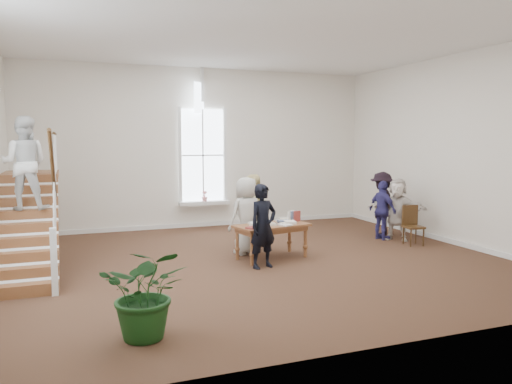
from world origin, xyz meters
name	(u,v)px	position (x,y,z in m)	size (l,w,h in m)	color
ground	(258,261)	(0.00, 0.00, 0.00)	(10.00, 10.00, 0.00)	#432B1A
room_shell	(204,213)	(0.00, 4.39, 0.40)	(10.49, 10.00, 10.00)	silver
staircase	(26,187)	(-4.34, 0.75, 1.62)	(1.10, 4.10, 2.92)	brown
library_table	(272,228)	(0.36, 0.16, 0.65)	(1.67, 1.07, 0.79)	brown
police_officer	(263,226)	(-0.09, -0.49, 0.82)	(0.60, 0.39, 1.64)	black
elderly_woman	(246,216)	(0.01, 0.76, 0.84)	(0.82, 0.54, 1.69)	beige
person_yellow	(251,211)	(0.31, 1.26, 0.85)	(0.83, 0.65, 1.71)	#F1E097
woman_cluster_a	(383,210)	(3.71, 1.03, 0.74)	(0.87, 0.36, 1.48)	navy
woman_cluster_b	(382,204)	(4.00, 1.48, 0.83)	(1.08, 0.62, 1.67)	black
woman_cluster_c	(397,209)	(4.00, 0.83, 0.78)	(1.44, 0.46, 1.55)	silver
floor_plant	(147,292)	(-2.73, -3.23, 0.59)	(1.07, 0.93, 1.19)	#123611
side_chair	(412,223)	(4.01, 0.26, 0.52)	(0.45, 0.45, 0.94)	#38230F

